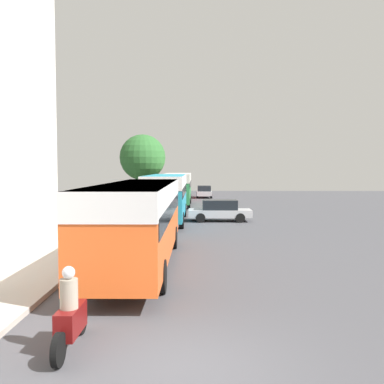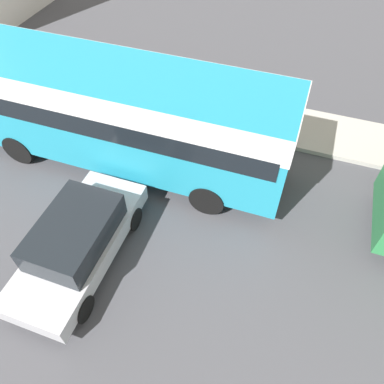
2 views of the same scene
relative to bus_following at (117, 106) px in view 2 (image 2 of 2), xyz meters
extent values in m
cube|color=teal|center=(0.00, 0.00, -0.22)|extent=(2.43, 9.91, 2.69)
cube|color=white|center=(0.00, 0.00, 0.72)|extent=(2.45, 9.96, 0.81)
cube|color=black|center=(0.00, 0.00, 0.12)|extent=(2.48, 9.51, 0.59)
cylinder|color=black|center=(-1.12, 3.07, -1.56)|extent=(0.28, 1.00, 1.00)
cylinder|color=black|center=(1.12, 3.07, -1.56)|extent=(0.28, 1.00, 1.00)
cylinder|color=black|center=(-1.12, -3.07, -1.56)|extent=(0.28, 1.00, 1.00)
cylinder|color=black|center=(1.12, -3.07, -1.56)|extent=(0.28, 1.00, 1.00)
cube|color=#B7B7BC|center=(3.63, 0.57, -1.50)|extent=(4.30, 1.74, 0.49)
cube|color=black|center=(3.63, 0.57, -0.92)|extent=(2.37, 1.53, 0.67)
cylinder|color=black|center=(4.97, 1.37, -1.74)|extent=(0.64, 0.22, 0.64)
cylinder|color=black|center=(4.97, -0.23, -1.74)|extent=(0.64, 0.22, 0.64)
cylinder|color=black|center=(2.30, 1.37, -1.74)|extent=(0.64, 0.22, 0.64)
cylinder|color=black|center=(2.30, -0.23, -1.74)|extent=(0.64, 0.22, 0.64)
camera|label=1|loc=(2.03, -28.76, 1.63)|focal=40.00mm
camera|label=2|loc=(7.49, 4.86, 6.32)|focal=35.00mm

